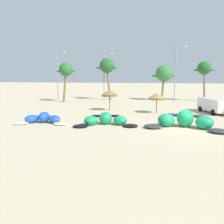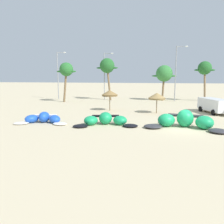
{
  "view_description": "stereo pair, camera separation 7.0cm",
  "coord_description": "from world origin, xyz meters",
  "px_view_note": "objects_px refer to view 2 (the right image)",
  "views": [
    {
      "loc": [
        -2.56,
        -20.94,
        4.73
      ],
      "look_at": [
        -6.7,
        2.0,
        1.0
      ],
      "focal_mm": 36.49,
      "sensor_mm": 36.0,
      "label": 1
    },
    {
      "loc": [
        -2.5,
        -20.92,
        4.73
      ],
      "look_at": [
        -6.7,
        2.0,
        1.0
      ],
      "focal_mm": 36.49,
      "sensor_mm": 36.0,
      "label": 2
    }
  ],
  "objects_px": {
    "kite_left": "(105,120)",
    "beach_umbrella_near_van": "(110,93)",
    "palm_leftmost": "(66,70)",
    "lamppost_west_center": "(105,74)",
    "beach_umbrella_middle": "(157,96)",
    "palm_left": "(107,66)",
    "palm_left_of_gap": "(164,74)",
    "palm_center_left": "(205,69)",
    "parked_car_second": "(214,104)",
    "kite_left_of_center": "(185,121)",
    "lamppost_east_center": "(177,71)",
    "lamppost_west": "(59,73)",
    "kite_far_left": "(43,119)"
  },
  "relations": [
    {
      "from": "kite_left",
      "to": "beach_umbrella_near_van",
      "type": "relative_size",
      "value": 2.24
    },
    {
      "from": "palm_leftmost",
      "to": "lamppost_west_center",
      "type": "height_order",
      "value": "lamppost_west_center"
    },
    {
      "from": "beach_umbrella_middle",
      "to": "palm_left",
      "type": "distance_m",
      "value": 17.87
    },
    {
      "from": "palm_left_of_gap",
      "to": "palm_center_left",
      "type": "height_order",
      "value": "palm_center_left"
    },
    {
      "from": "kite_left",
      "to": "palm_left",
      "type": "distance_m",
      "value": 23.78
    },
    {
      "from": "parked_car_second",
      "to": "palm_left",
      "type": "relative_size",
      "value": 0.64
    },
    {
      "from": "parked_car_second",
      "to": "beach_umbrella_near_van",
      "type": "bearing_deg",
      "value": -178.15
    },
    {
      "from": "kite_left_of_center",
      "to": "palm_left_of_gap",
      "type": "height_order",
      "value": "palm_left_of_gap"
    },
    {
      "from": "parked_car_second",
      "to": "palm_left_of_gap",
      "type": "xyz_separation_m",
      "value": [
        -5.73,
        13.78,
        3.99
      ]
    },
    {
      "from": "beach_umbrella_middle",
      "to": "palm_leftmost",
      "type": "distance_m",
      "value": 18.99
    },
    {
      "from": "kite_left",
      "to": "kite_left_of_center",
      "type": "xyz_separation_m",
      "value": [
        7.42,
        0.14,
        0.16
      ]
    },
    {
      "from": "kite_left",
      "to": "lamppost_east_center",
      "type": "distance_m",
      "value": 24.76
    },
    {
      "from": "palm_left",
      "to": "beach_umbrella_middle",
      "type": "bearing_deg",
      "value": -57.25
    },
    {
      "from": "kite_left_of_center",
      "to": "lamppost_west_center",
      "type": "bearing_deg",
      "value": 117.93
    },
    {
      "from": "palm_left_of_gap",
      "to": "lamppost_west",
      "type": "xyz_separation_m",
      "value": [
        -20.64,
        -1.22,
        0.16
      ]
    },
    {
      "from": "kite_left_of_center",
      "to": "palm_leftmost",
      "type": "relative_size",
      "value": 1.06
    },
    {
      "from": "palm_left",
      "to": "beach_umbrella_near_van",
      "type": "bearing_deg",
      "value": -77.06
    },
    {
      "from": "lamppost_east_center",
      "to": "lamppost_west_center",
      "type": "bearing_deg",
      "value": 175.2
    },
    {
      "from": "kite_left",
      "to": "parked_car_second",
      "type": "bearing_deg",
      "value": 38.18
    },
    {
      "from": "palm_left",
      "to": "lamppost_east_center",
      "type": "relative_size",
      "value": 0.8
    },
    {
      "from": "beach_umbrella_near_van",
      "to": "beach_umbrella_middle",
      "type": "relative_size",
      "value": 1.08
    },
    {
      "from": "lamppost_east_center",
      "to": "kite_left_of_center",
      "type": "bearing_deg",
      "value": -92.91
    },
    {
      "from": "kite_far_left",
      "to": "parked_car_second",
      "type": "relative_size",
      "value": 1.08
    },
    {
      "from": "beach_umbrella_middle",
      "to": "palm_left",
      "type": "height_order",
      "value": "palm_left"
    },
    {
      "from": "beach_umbrella_middle",
      "to": "lamppost_west",
      "type": "height_order",
      "value": "lamppost_west"
    },
    {
      "from": "kite_left_of_center",
      "to": "parked_car_second",
      "type": "xyz_separation_m",
      "value": [
        4.69,
        9.39,
        0.47
      ]
    },
    {
      "from": "kite_left_of_center",
      "to": "palm_left",
      "type": "xyz_separation_m",
      "value": [
        -11.86,
        22.43,
        5.89
      ]
    },
    {
      "from": "palm_leftmost",
      "to": "palm_left",
      "type": "relative_size",
      "value": 0.88
    },
    {
      "from": "beach_umbrella_middle",
      "to": "lamppost_west",
      "type": "relative_size",
      "value": 0.28
    },
    {
      "from": "palm_left",
      "to": "palm_center_left",
      "type": "relative_size",
      "value": 1.09
    },
    {
      "from": "palm_left",
      "to": "palm_left_of_gap",
      "type": "distance_m",
      "value": 10.94
    },
    {
      "from": "palm_left",
      "to": "lamppost_east_center",
      "type": "height_order",
      "value": "lamppost_east_center"
    },
    {
      "from": "palm_center_left",
      "to": "kite_left_of_center",
      "type": "bearing_deg",
      "value": -104.8
    },
    {
      "from": "palm_leftmost",
      "to": "palm_center_left",
      "type": "height_order",
      "value": "palm_center_left"
    },
    {
      "from": "beach_umbrella_middle",
      "to": "lamppost_east_center",
      "type": "xyz_separation_m",
      "value": [
        3.62,
        14.66,
        3.44
      ]
    },
    {
      "from": "palm_left",
      "to": "lamppost_west_center",
      "type": "distance_m",
      "value": 1.95
    },
    {
      "from": "palm_left",
      "to": "lamppost_west_center",
      "type": "height_order",
      "value": "lamppost_west_center"
    },
    {
      "from": "palm_left_of_gap",
      "to": "lamppost_west_center",
      "type": "distance_m",
      "value": 11.51
    },
    {
      "from": "lamppost_west",
      "to": "kite_left_of_center",
      "type": "bearing_deg",
      "value": -45.36
    },
    {
      "from": "beach_umbrella_middle",
      "to": "lamppost_west",
      "type": "bearing_deg",
      "value": 143.7
    },
    {
      "from": "palm_leftmost",
      "to": "lamppost_east_center",
      "type": "relative_size",
      "value": 0.7
    },
    {
      "from": "palm_leftmost",
      "to": "lamppost_west",
      "type": "xyz_separation_m",
      "value": [
        -3.34,
        4.28,
        -0.45
      ]
    },
    {
      "from": "palm_leftmost",
      "to": "beach_umbrella_near_van",
      "type": "bearing_deg",
      "value": -42.32
    },
    {
      "from": "beach_umbrella_near_van",
      "to": "palm_left",
      "type": "distance_m",
      "value": 14.43
    },
    {
      "from": "beach_umbrella_near_van",
      "to": "lamppost_west",
      "type": "xyz_separation_m",
      "value": [
        -12.92,
        13.0,
        2.85
      ]
    },
    {
      "from": "parked_car_second",
      "to": "palm_left",
      "type": "height_order",
      "value": "palm_left"
    },
    {
      "from": "lamppost_east_center",
      "to": "beach_umbrella_middle",
      "type": "bearing_deg",
      "value": -103.88
    },
    {
      "from": "palm_leftmost",
      "to": "palm_center_left",
      "type": "xyz_separation_m",
      "value": [
        24.55,
        5.83,
        0.28
      ]
    },
    {
      "from": "kite_far_left",
      "to": "lamppost_east_center",
      "type": "relative_size",
      "value": 0.55
    },
    {
      "from": "kite_far_left",
      "to": "lamppost_east_center",
      "type": "height_order",
      "value": "lamppost_east_center"
    }
  ]
}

